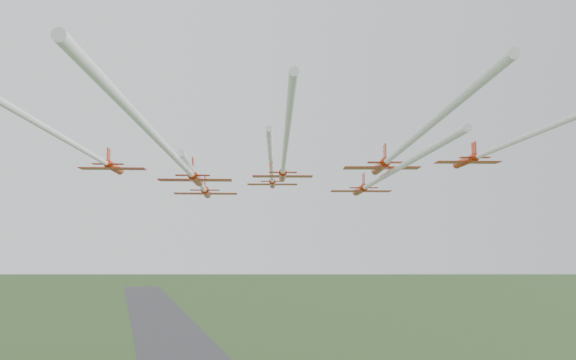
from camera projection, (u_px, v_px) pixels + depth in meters
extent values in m
cube|color=#373739|center=(181.00, 353.00, 282.39)|extent=(38.00, 900.00, 0.04)
cylinder|color=red|center=(272.00, 183.00, 115.60)|extent=(3.15, 8.63, 1.11)
cone|color=red|center=(273.00, 186.00, 120.80)|extent=(1.52, 2.04, 1.11)
cone|color=red|center=(272.00, 181.00, 110.71)|extent=(1.28, 1.42, 1.01)
ellipsoid|color=black|center=(272.00, 182.00, 117.66)|extent=(0.64, 1.04, 0.32)
cube|color=red|center=(272.00, 184.00, 114.77)|extent=(9.29, 4.70, 0.10)
cube|color=red|center=(272.00, 181.00, 111.67)|extent=(4.23, 2.15, 0.08)
cube|color=red|center=(272.00, 175.00, 111.98)|extent=(0.54, 1.79, 2.03)
cylinder|color=silver|center=(271.00, 162.00, 85.13)|extent=(12.68, 48.98, 0.61)
cylinder|color=red|center=(206.00, 192.00, 100.82)|extent=(2.91, 9.44, 1.21)
cone|color=red|center=(208.00, 195.00, 106.46)|extent=(1.56, 2.17, 1.21)
cone|color=red|center=(204.00, 190.00, 95.52)|extent=(1.33, 1.50, 1.10)
ellipsoid|color=black|center=(207.00, 191.00, 103.06)|extent=(0.65, 1.11, 0.35)
cube|color=red|center=(206.00, 194.00, 99.92)|extent=(10.06, 4.60, 0.11)
cube|color=red|center=(205.00, 190.00, 96.56)|extent=(4.58, 2.11, 0.09)
cube|color=red|center=(205.00, 182.00, 96.90)|extent=(0.47, 1.97, 2.21)
cylinder|color=silver|center=(195.00, 176.00, 75.56)|extent=(7.80, 38.47, 0.66)
cylinder|color=red|center=(360.00, 190.00, 102.01)|extent=(3.24, 9.15, 1.18)
cone|color=red|center=(355.00, 193.00, 107.51)|extent=(1.59, 2.15, 1.18)
cone|color=red|center=(365.00, 187.00, 96.83)|extent=(1.34, 1.50, 1.07)
ellipsoid|color=black|center=(358.00, 188.00, 104.19)|extent=(0.67, 1.10, 0.34)
cube|color=red|center=(361.00, 191.00, 101.13)|extent=(9.83, 4.88, 0.11)
cube|color=red|center=(364.00, 188.00, 97.84)|extent=(4.47, 2.24, 0.09)
cube|color=red|center=(363.00, 180.00, 98.17)|extent=(0.55, 1.91, 2.15)
cylinder|color=silver|center=(399.00, 168.00, 71.50)|extent=(12.00, 48.56, 0.64)
cylinder|color=red|center=(114.00, 168.00, 88.83)|extent=(2.72, 8.65, 1.11)
cone|color=red|center=(121.00, 172.00, 94.00)|extent=(1.44, 2.00, 1.11)
cone|color=red|center=(107.00, 163.00, 83.96)|extent=(1.22, 1.38, 1.01)
ellipsoid|color=black|center=(117.00, 166.00, 90.88)|extent=(0.60, 1.02, 0.32)
cube|color=red|center=(113.00, 169.00, 88.00)|extent=(9.24, 4.27, 0.10)
cube|color=red|center=(108.00, 164.00, 84.91)|extent=(4.20, 1.96, 0.08)
cube|color=red|center=(109.00, 156.00, 85.22)|extent=(0.44, 1.81, 2.02)
cylinder|color=silver|center=(56.00, 134.00, 61.37)|extent=(9.02, 43.70, 0.61)
cylinder|color=red|center=(282.00, 175.00, 86.97)|extent=(2.84, 7.83, 1.01)
cone|color=red|center=(282.00, 179.00, 91.68)|extent=(1.38, 1.85, 1.01)
cone|color=red|center=(283.00, 172.00, 82.53)|extent=(1.16, 1.29, 0.92)
ellipsoid|color=black|center=(282.00, 174.00, 88.83)|extent=(0.58, 0.94, 0.29)
cube|color=red|center=(283.00, 176.00, 86.21)|extent=(8.43, 4.25, 0.09)
cube|color=red|center=(283.00, 172.00, 83.40)|extent=(3.83, 1.95, 0.07)
cube|color=red|center=(283.00, 165.00, 83.68)|extent=(0.48, 1.63, 1.84)
cylinder|color=silver|center=(286.00, 142.00, 58.12)|extent=(11.99, 46.80, 0.55)
cylinder|color=red|center=(466.00, 161.00, 89.26)|extent=(3.00, 8.57, 1.11)
cone|color=red|center=(455.00, 166.00, 94.41)|extent=(1.48, 2.01, 1.11)
cone|color=red|center=(477.00, 157.00, 84.41)|extent=(1.25, 1.40, 1.00)
ellipsoid|color=black|center=(461.00, 160.00, 91.30)|extent=(0.63, 1.02, 0.32)
cube|color=red|center=(467.00, 162.00, 88.44)|extent=(9.20, 4.54, 0.10)
cube|color=red|center=(475.00, 157.00, 85.36)|extent=(4.19, 2.08, 0.08)
cube|color=red|center=(474.00, 150.00, 85.67)|extent=(0.51, 1.78, 2.01)
cylinder|color=silver|center=(533.00, 134.00, 66.80)|extent=(8.32, 33.56, 0.60)
cylinder|color=red|center=(196.00, 179.00, 74.37)|extent=(2.73, 8.13, 1.05)
cone|color=red|center=(200.00, 183.00, 79.24)|extent=(1.39, 1.90, 1.05)
cone|color=red|center=(192.00, 174.00, 69.78)|extent=(1.17, 1.32, 0.95)
ellipsoid|color=black|center=(197.00, 177.00, 76.30)|extent=(0.58, 0.97, 0.30)
cube|color=red|center=(195.00, 180.00, 73.59)|extent=(8.72, 4.19, 0.10)
cube|color=red|center=(193.00, 175.00, 70.67)|extent=(3.97, 1.92, 0.08)
cube|color=red|center=(193.00, 166.00, 70.97)|extent=(0.46, 1.70, 1.90)
cylinder|color=silver|center=(158.00, 140.00, 46.07)|extent=(10.41, 45.71, 0.57)
cylinder|color=red|center=(380.00, 167.00, 77.12)|extent=(3.36, 8.68, 1.12)
cone|color=red|center=(375.00, 172.00, 82.36)|extent=(1.57, 2.07, 1.12)
cone|color=red|center=(386.00, 161.00, 72.18)|extent=(1.31, 1.45, 1.02)
ellipsoid|color=black|center=(378.00, 165.00, 79.19)|extent=(0.67, 1.05, 0.33)
cube|color=red|center=(381.00, 168.00, 76.28)|extent=(9.38, 4.92, 0.10)
cube|color=red|center=(385.00, 162.00, 73.15)|extent=(4.27, 2.26, 0.08)
cube|color=red|center=(385.00, 153.00, 73.46)|extent=(0.58, 1.80, 2.04)
cylinder|color=silver|center=(426.00, 129.00, 51.26)|extent=(11.32, 39.65, 0.61)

